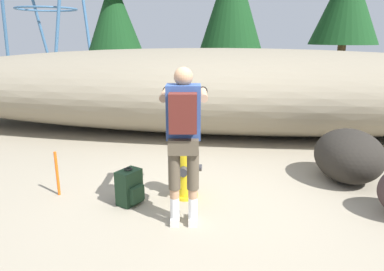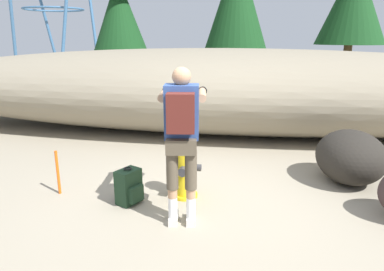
# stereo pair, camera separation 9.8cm
# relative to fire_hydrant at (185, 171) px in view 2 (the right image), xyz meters

# --- Properties ---
(ground_plane) EXTENTS (56.00, 56.00, 0.04)m
(ground_plane) POSITION_rel_fire_hydrant_xyz_m (0.24, -0.25, -0.38)
(ground_plane) COLOR gray
(dirt_embankment) EXTENTS (15.94, 3.20, 1.80)m
(dirt_embankment) POSITION_rel_fire_hydrant_xyz_m (0.24, 3.45, 0.54)
(dirt_embankment) COLOR gray
(dirt_embankment) RESTS_ON ground_plane
(fire_hydrant) EXTENTS (0.42, 0.38, 0.79)m
(fire_hydrant) POSITION_rel_fire_hydrant_xyz_m (0.00, 0.00, 0.00)
(fire_hydrant) COLOR gold
(fire_hydrant) RESTS_ON ground_plane
(utility_worker) EXTENTS (0.61, 1.01, 1.73)m
(utility_worker) POSITION_rel_fire_hydrant_xyz_m (0.08, -0.62, 0.74)
(utility_worker) COLOR beige
(utility_worker) RESTS_ON ground_plane
(spare_backpack) EXTENTS (0.35, 0.36, 0.47)m
(spare_backpack) POSITION_rel_fire_hydrant_xyz_m (-0.66, -0.29, -0.15)
(spare_backpack) COLOR #1E3823
(spare_backpack) RESTS_ON ground_plane
(boulder_large) EXTENTS (1.04, 1.20, 0.76)m
(boulder_large) POSITION_rel_fire_hydrant_xyz_m (2.25, 0.84, 0.02)
(boulder_large) COLOR black
(boulder_large) RESTS_ON ground_plane
(pine_tree_far_left) EXTENTS (2.10, 2.10, 5.76)m
(pine_tree_far_left) POSITION_rel_fire_hydrant_xyz_m (-3.37, 7.19, 2.67)
(pine_tree_far_left) COLOR #47331E
(pine_tree_far_left) RESTS_ON ground_plane
(survey_stake) EXTENTS (0.04, 0.04, 0.60)m
(survey_stake) POSITION_rel_fire_hydrant_xyz_m (-1.67, -0.17, -0.06)
(survey_stake) COLOR #E55914
(survey_stake) RESTS_ON ground_plane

